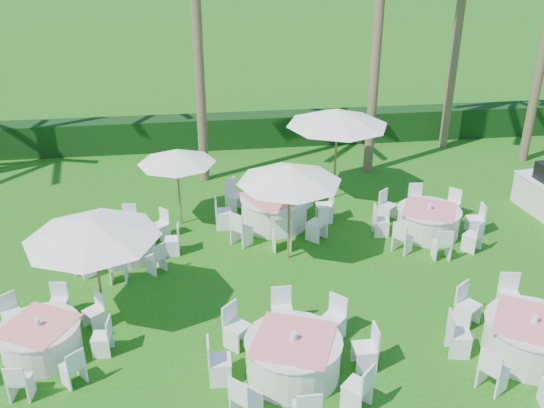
{
  "coord_description": "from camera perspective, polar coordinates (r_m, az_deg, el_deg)",
  "views": [
    {
      "loc": [
        -2.26,
        -10.23,
        8.25
      ],
      "look_at": [
        -0.42,
        3.96,
        1.3
      ],
      "focal_mm": 40.0,
      "sensor_mm": 36.0,
      "label": 1
    }
  ],
  "objects": [
    {
      "name": "umbrella_a",
      "position": [
        13.1,
        -16.62,
        -2.26
      ],
      "size": [
        2.87,
        2.87,
        2.52
      ],
      "color": "brown",
      "rests_on": "ground"
    },
    {
      "name": "banquet_table_b",
      "position": [
        12.16,
        2.0,
        -14.09
      ],
      "size": [
        3.31,
        3.31,
        1.0
      ],
      "color": "silver",
      "rests_on": "ground"
    },
    {
      "name": "hedge",
      "position": [
        23.62,
        -1.52,
        7.0
      ],
      "size": [
        34.0,
        1.0,
        1.2
      ],
      "primitive_type": "cube",
      "color": "black",
      "rests_on": "ground"
    },
    {
      "name": "umbrella_d",
      "position": [
        18.46,
        6.18,
        8.14
      ],
      "size": [
        3.12,
        3.12,
        2.92
      ],
      "color": "brown",
      "rests_on": "ground"
    },
    {
      "name": "ground",
      "position": [
        13.33,
        4.06,
        -12.4
      ],
      "size": [
        120.0,
        120.0,
        0.0
      ],
      "primitive_type": "plane",
      "color": "#1D500D",
      "rests_on": "ground"
    },
    {
      "name": "banquet_table_a",
      "position": [
        13.5,
        -20.93,
        -11.78
      ],
      "size": [
        2.87,
        2.87,
        0.88
      ],
      "color": "silver",
      "rests_on": "ground"
    },
    {
      "name": "palm_b",
      "position": [
        19.37,
        -7.03,
        15.36
      ],
      "size": [
        4.4,
        4.0,
        8.62
      ],
      "color": "brown",
      "rests_on": "ground"
    },
    {
      "name": "banquet_table_d",
      "position": [
        16.4,
        -13.74,
        -3.58
      ],
      "size": [
        2.89,
        2.89,
        0.89
      ],
      "color": "silver",
      "rests_on": "ground"
    },
    {
      "name": "umbrella_b",
      "position": [
        14.93,
        1.65,
        2.88
      ],
      "size": [
        2.65,
        2.65,
        2.64
      ],
      "color": "brown",
      "rests_on": "ground"
    },
    {
      "name": "umbrella_c",
      "position": [
        17.05,
        -8.98,
        4.46
      ],
      "size": [
        2.19,
        2.19,
        2.31
      ],
      "color": "brown",
      "rests_on": "ground"
    },
    {
      "name": "banquet_table_e",
      "position": [
        17.49,
        0.22,
        -0.57
      ],
      "size": [
        3.41,
        3.41,
        1.03
      ],
      "color": "silver",
      "rests_on": "ground"
    },
    {
      "name": "banquet_table_c",
      "position": [
        13.63,
        23.17,
        -11.51
      ],
      "size": [
        3.34,
        3.34,
        1.0
      ],
      "color": "silver",
      "rests_on": "ground"
    },
    {
      "name": "banquet_table_f",
      "position": [
        17.53,
        14.48,
        -1.55
      ],
      "size": [
        3.1,
        3.1,
        0.94
      ],
      "color": "silver",
      "rests_on": "ground"
    },
    {
      "name": "palm_d",
      "position": [
        23.28,
        17.36,
        17.41
      ],
      "size": [
        4.4,
        3.98,
        9.57
      ],
      "color": "brown",
      "rests_on": "ground"
    }
  ]
}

